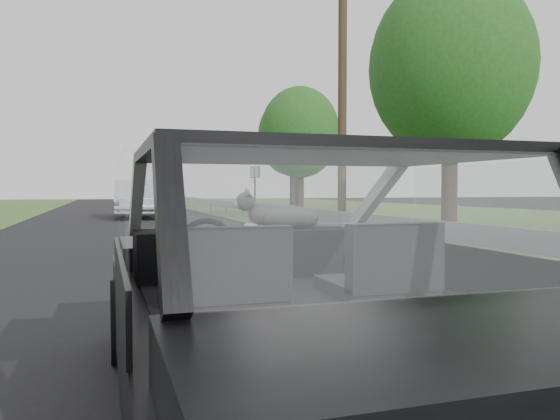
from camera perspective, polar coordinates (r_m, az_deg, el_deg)
ground at (r=3.19m, az=1.24°, el=-21.01°), size 140.00×140.00×0.00m
subject_car at (r=2.98m, az=1.25°, el=-8.10°), size 1.80×4.00×1.45m
dashboard at (r=3.55m, az=-2.05°, el=-4.39°), size 1.58×0.45×0.30m
driver_seat at (r=2.57m, az=-5.10°, el=-6.25°), size 0.50×0.72×0.42m
passenger_seat at (r=2.86m, az=10.83°, el=-5.44°), size 0.50×0.72×0.42m
steering_wheel at (r=3.17m, az=-7.58°, el=-3.94°), size 0.36×0.36×0.04m
cat at (r=3.57m, az=0.54°, el=-0.56°), size 0.60×0.25×0.26m
guardrail at (r=13.83m, az=4.53°, el=-0.62°), size 0.05×90.00×0.32m
other_car at (r=24.77m, az=-14.85°, el=1.13°), size 2.13×5.10×1.66m
highway_sign at (r=28.24m, az=-2.64°, el=2.10°), size 0.33×0.97×2.43m
utility_pole at (r=17.68m, az=6.53°, el=11.87°), size 0.32×0.32×8.47m
tree_1 at (r=19.18m, az=17.38°, el=10.51°), size 7.09×7.09×8.13m
tree_2 at (r=31.92m, az=2.08°, el=6.23°), size 5.70×5.70×7.01m
tree_3 at (r=43.35m, az=1.38°, el=6.11°), size 5.86×5.86×8.44m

